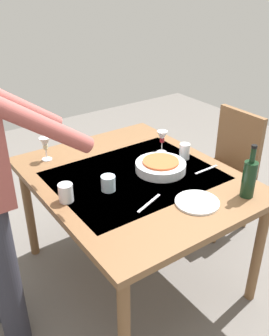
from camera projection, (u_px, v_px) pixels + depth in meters
ground_plane at (134, 273)px, 2.53m from camera, size 6.00×6.00×0.00m
dining_table at (134, 187)px, 2.20m from camera, size 1.32×1.08×0.76m
chair_near at (228, 163)px, 2.81m from camera, size 0.40×0.40×0.91m
wine_bottle at (249, 178)px, 1.92m from camera, size 0.07×0.07×0.30m
wine_glass_left at (45, 145)px, 2.30m from camera, size 0.07×0.07×0.15m
wine_glass_right at (162, 138)px, 2.39m from camera, size 0.07×0.07×0.15m
water_cup_near_left at (108, 183)px, 2.01m from camera, size 0.08×0.08×0.09m
water_cup_near_right at (185, 152)px, 2.34m from camera, size 0.07×0.07×0.10m
water_cup_far_left at (66, 193)px, 1.91m from camera, size 0.08×0.08×0.10m
serving_bowl_pasta at (161, 166)px, 2.20m from camera, size 0.30×0.30×0.07m
dinner_plate_near at (197, 202)px, 1.91m from camera, size 0.23×0.23×0.01m
table_knife at (149, 203)px, 1.91m from camera, size 0.08×0.19×0.00m
table_fork at (206, 170)px, 2.23m from camera, size 0.02×0.18×0.00m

